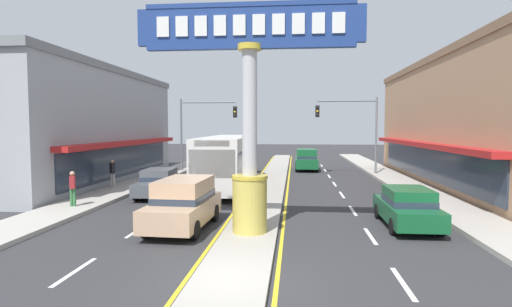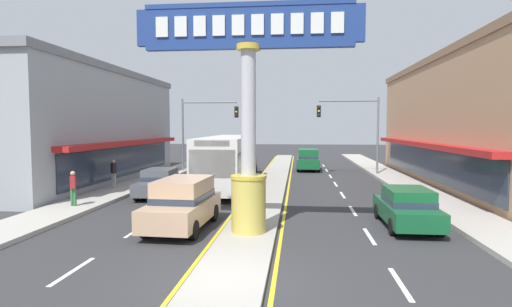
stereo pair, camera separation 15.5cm
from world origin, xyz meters
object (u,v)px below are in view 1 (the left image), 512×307
(storefront_right, at_px, (505,121))
(pedestrian_near_kerb, at_px, (112,172))
(suv_near_left_lane, at_px, (243,162))
(bus_far_right_lane, at_px, (227,159))
(storefront_left, at_px, (58,126))
(pedestrian_far_side, at_px, (73,186))
(sedan_kerb_right, at_px, (159,182))
(suv_near_right_lane, at_px, (306,159))
(suv_far_left_oncoming, at_px, (184,203))
(traffic_light_right_side, at_px, (354,122))
(district_sign, at_px, (250,112))
(traffic_light_left_side, at_px, (202,122))
(sedan_mid_left_lane, at_px, (407,207))

(storefront_right, xyz_separation_m, pedestrian_near_kerb, (-24.47, -3.95, -3.08))
(suv_near_left_lane, bearing_deg, bus_far_right_lane, -89.97)
(storefront_left, xyz_separation_m, pedestrian_far_side, (6.33, -9.38, -2.83))
(pedestrian_far_side, bearing_deg, sedan_kerb_right, 55.36)
(storefront_right, xyz_separation_m, suv_near_right_lane, (-12.39, 8.67, -3.24))
(suv_near_right_lane, height_order, suv_far_left_oncoming, same)
(storefront_left, xyz_separation_m, bus_far_right_lane, (12.39, -2.18, -2.07))
(traffic_light_right_side, bearing_deg, sedan_kerb_right, -137.82)
(suv_far_left_oncoming, bearing_deg, suv_near_right_lane, 76.20)
(storefront_right, height_order, bus_far_right_lane, storefront_right)
(storefront_left, xyz_separation_m, pedestrian_near_kerb, (5.55, -3.52, -2.79))
(suv_near_left_lane, bearing_deg, storefront_right, -16.04)
(district_sign, distance_m, storefront_right, 20.18)
(suv_near_left_lane, bearing_deg, storefront_left, -156.06)
(traffic_light_left_side, xyz_separation_m, sedan_kerb_right, (0.28, -11.83, -3.46))
(district_sign, relative_size, bus_far_right_lane, 0.71)
(suv_far_left_oncoming, bearing_deg, suv_near_left_lane, 90.02)
(traffic_light_left_side, bearing_deg, pedestrian_near_kerb, -108.07)
(traffic_light_left_side, bearing_deg, sedan_kerb_right, -88.63)
(bus_far_right_lane, bearing_deg, traffic_light_left_side, 112.59)
(suv_near_left_lane, bearing_deg, pedestrian_near_kerb, -127.15)
(storefront_left, relative_size, traffic_light_right_side, 3.31)
(pedestrian_far_side, bearing_deg, traffic_light_left_side, 81.11)
(bus_far_right_lane, bearing_deg, suv_far_left_oncoming, -89.98)
(suv_near_left_lane, xyz_separation_m, pedestrian_far_side, (-6.06, -14.87, 0.12))
(suv_near_right_lane, distance_m, suv_near_left_lane, 6.36)
(district_sign, xyz_separation_m, storefront_left, (-15.01, 13.06, -0.45))
(suv_far_left_oncoming, bearing_deg, sedan_mid_left_lane, 6.91)
(traffic_light_right_side, xyz_separation_m, pedestrian_far_side, (-14.89, -14.99, -3.14))
(district_sign, relative_size, sedan_mid_left_lane, 1.86)
(district_sign, relative_size, pedestrian_far_side, 4.88)
(storefront_left, xyz_separation_m, suv_near_left_lane, (12.38, 5.50, -2.95))
(traffic_light_left_side, relative_size, sedan_kerb_right, 1.42)
(traffic_light_left_side, bearing_deg, traffic_light_right_side, -3.83)
(suv_far_left_oncoming, bearing_deg, pedestrian_near_kerb, 128.08)
(storefront_left, relative_size, suv_far_left_oncoming, 4.38)
(storefront_right, bearing_deg, suv_near_left_lane, 163.96)
(suv_near_right_lane, height_order, pedestrian_near_kerb, suv_near_right_lane)
(storefront_left, distance_m, suv_near_right_lane, 20.06)
(storefront_left, height_order, suv_near_right_lane, storefront_left)
(traffic_light_left_side, height_order, sedan_kerb_right, traffic_light_left_side)
(suv_near_left_lane, height_order, pedestrian_far_side, suv_near_left_lane)
(sedan_kerb_right, bearing_deg, sedan_mid_left_lane, -26.19)
(suv_near_left_lane, relative_size, suv_far_left_oncoming, 1.00)
(district_sign, xyz_separation_m, storefront_right, (15.01, 13.49, -0.16))
(suv_far_left_oncoming, bearing_deg, storefront_left, 135.33)
(traffic_light_left_side, bearing_deg, storefront_right, -15.82)
(pedestrian_near_kerb, bearing_deg, sedan_mid_left_lane, -26.57)
(storefront_right, distance_m, suv_far_left_oncoming, 21.95)
(pedestrian_far_side, bearing_deg, storefront_left, 124.02)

